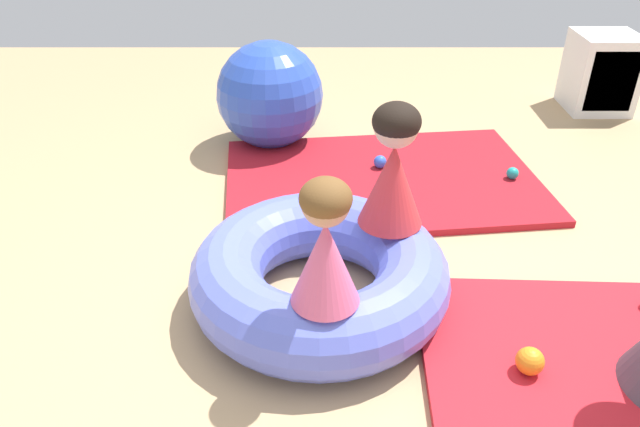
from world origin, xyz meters
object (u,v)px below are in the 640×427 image
object	(u,v)px
play_ball_blue	(381,162)
play_ball_orange	(530,361)
exercise_ball_large	(270,95)
storage_cube	(602,73)
play_ball_teal	(513,173)
inflatable_cushion	(320,274)
child_in_red	(394,167)
child_in_pink	(326,245)

from	to	relation	value
play_ball_blue	play_ball_orange	size ratio (longest dim) A/B	0.74
exercise_ball_large	storage_cube	bearing A→B (deg)	14.49
play_ball_teal	play_ball_blue	bearing A→B (deg)	169.47
exercise_ball_large	play_ball_blue	bearing A→B (deg)	-32.00
inflatable_cushion	storage_cube	size ratio (longest dim) A/B	1.97
inflatable_cushion	exercise_ball_large	world-z (taller)	exercise_ball_large
inflatable_cushion	play_ball_orange	bearing A→B (deg)	-29.56
child_in_red	play_ball_orange	world-z (taller)	child_in_red
child_in_red	play_ball_blue	world-z (taller)	child_in_red
play_ball_teal	play_ball_blue	distance (m)	0.78
play_ball_teal	play_ball_orange	size ratio (longest dim) A/B	0.67
play_ball_orange	play_ball_teal	bearing A→B (deg)	76.79
child_in_pink	child_in_red	distance (m)	0.60
child_in_red	storage_cube	distance (m)	2.77
play_ball_blue	play_ball_orange	bearing A→B (deg)	-76.18
play_ball_teal	exercise_ball_large	xyz separation A→B (m)	(-1.45, 0.57, 0.27)
play_ball_orange	exercise_ball_large	size ratio (longest dim) A/B	0.15
exercise_ball_large	inflatable_cushion	bearing A→B (deg)	-78.98
child_in_pink	child_in_red	world-z (taller)	child_in_red
child_in_red	play_ball_teal	xyz separation A→B (m)	(0.83, 0.90, -0.50)
play_ball_blue	storage_cube	xyz separation A→B (m)	(1.72, 1.05, 0.20)
play_ball_teal	child_in_pink	bearing A→B (deg)	-127.84
storage_cube	child_in_red	bearing A→B (deg)	-130.31
inflatable_cushion	exercise_ball_large	bearing A→B (deg)	101.02
child_in_pink	storage_cube	bearing A→B (deg)	161.73
child_in_red	play_ball_teal	world-z (taller)	child_in_red
child_in_pink	play_ball_blue	xyz separation A→B (m)	(0.35, 1.57, -0.47)
play_ball_teal	exercise_ball_large	bearing A→B (deg)	158.51
play_ball_blue	storage_cube	world-z (taller)	storage_cube
child_in_red	play_ball_blue	bearing A→B (deg)	-109.60
play_ball_blue	exercise_ball_large	world-z (taller)	exercise_ball_large
child_in_red	storage_cube	bearing A→B (deg)	-146.57
child_in_pink	play_ball_teal	size ratio (longest dim) A/B	6.95
inflatable_cushion	child_in_red	distance (m)	0.55
child_in_pink	play_ball_blue	bearing A→B (deg)	-172.48
inflatable_cushion	play_ball_teal	xyz separation A→B (m)	(1.13, 1.08, -0.08)
inflatable_cushion	play_ball_blue	distance (m)	1.28
exercise_ball_large	storage_cube	xyz separation A→B (m)	(2.41, 0.62, -0.06)
child_in_pink	storage_cube	xyz separation A→B (m)	(2.07, 2.62, -0.27)
exercise_ball_large	child_in_red	bearing A→B (deg)	-67.00
play_ball_teal	inflatable_cushion	bearing A→B (deg)	-136.35
child_in_red	exercise_ball_large	xyz separation A→B (m)	(-0.63, 1.48, -0.23)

